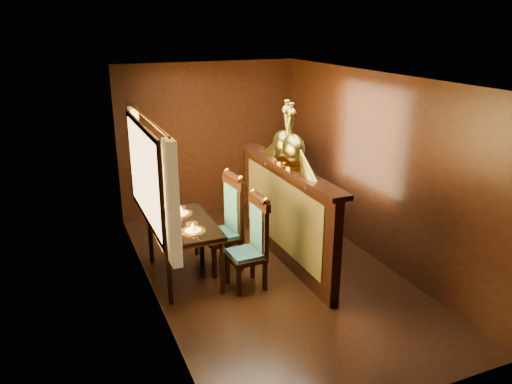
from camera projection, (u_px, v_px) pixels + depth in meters
ground at (272, 274)px, 6.45m from camera, size 5.00×5.00×0.00m
room_shell at (266, 156)px, 5.92m from camera, size 3.04×5.04×2.52m
partition at (285, 211)px, 6.60m from camera, size 0.26×2.70×1.36m
dining_table at (183, 228)px, 6.17m from camera, size 0.78×1.27×0.95m
chair_left at (254, 239)px, 6.00m from camera, size 0.45×0.48×1.19m
chair_right at (229, 219)px, 6.44m from camera, size 0.52×0.54×1.30m
peacock_left at (294, 136)px, 6.09m from camera, size 0.26×0.69×0.83m
peacock_right at (284, 132)px, 6.33m from camera, size 0.26×0.68×0.81m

